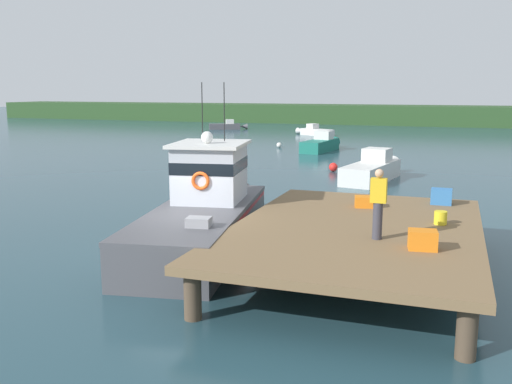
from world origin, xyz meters
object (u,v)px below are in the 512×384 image
crate_single_by_cleat (441,197)px  bait_bucket (441,218)px  mooring_buoy_spare_mooring (333,167)px  crate_single_far (365,202)px  mooring_buoy_outer (279,145)px  mooring_buoy_channel_marker (318,197)px  moored_boat_off_the_point (227,126)px  main_fishing_boat (205,211)px  moored_boat_far_right (315,131)px  moored_boat_near_channel (322,144)px  deckhand_by_the_boat (378,202)px  moored_boat_mid_harbor (374,169)px  mooring_buoy_inshore (177,146)px  crate_stack_mid_dock (423,240)px

crate_single_by_cleat → bait_bucket: bearing=-88.9°
mooring_buoy_spare_mooring → crate_single_by_cleat: bearing=-66.1°
crate_single_far → mooring_buoy_outer: size_ratio=1.48×
mooring_buoy_channel_marker → bait_bucket: bearing=-57.6°
moored_boat_off_the_point → crate_single_by_cleat: bearing=-60.2°
main_fishing_boat → mooring_buoy_spare_mooring: bearing=88.0°
crate_single_by_cleat → moored_boat_far_right: bearing=108.9°
moored_boat_far_right → moored_boat_near_channel: bearing=-74.4°
crate_single_far → moored_boat_far_right: 40.16m
deckhand_by_the_boat → mooring_buoy_channel_marker: deckhand_by_the_boat is taller
mooring_buoy_spare_mooring → moored_boat_far_right: bearing=105.9°
mooring_buoy_channel_marker → moored_boat_off_the_point: bearing=117.4°
moored_boat_off_the_point → main_fishing_boat: bearing=-68.6°
moored_boat_mid_harbor → mooring_buoy_inshore: moored_boat_mid_harbor is taller
crate_single_by_cleat → deckhand_by_the_boat: size_ratio=0.37×
deckhand_by_the_boat → moored_boat_far_right: bearing=105.3°
bait_bucket → moored_boat_mid_harbor: (-3.57, 14.12, -0.83)m
main_fishing_boat → bait_bucket: bearing=-2.3°
crate_single_by_cleat → mooring_buoy_inshore: crate_single_by_cleat is taller
mooring_buoy_channel_marker → crate_stack_mid_dock: bearing=-65.7°
main_fishing_boat → mooring_buoy_outer: main_fishing_boat is taller
crate_single_by_cleat → mooring_buoy_channel_marker: size_ratio=1.83×
mooring_buoy_inshore → mooring_buoy_channel_marker: mooring_buoy_inshore is taller
crate_single_by_cleat → mooring_buoy_spare_mooring: bearing=113.9°
crate_stack_mid_dock → moored_boat_off_the_point: 53.13m
moored_boat_off_the_point → mooring_buoy_channel_marker: moored_boat_off_the_point is taller
moored_boat_near_channel → moored_boat_off_the_point: 23.70m
crate_single_by_cleat → moored_boat_far_right: (-12.84, 37.50, -1.04)m
moored_boat_far_right → mooring_buoy_spare_mooring: moored_boat_far_right is taller
crate_stack_mid_dock → bait_bucket: crate_stack_mid_dock is taller
crate_stack_mid_dock → mooring_buoy_spare_mooring: 19.82m
moored_boat_near_channel → moored_boat_far_right: 14.04m
main_fishing_boat → moored_boat_near_channel: size_ratio=1.71×
deckhand_by_the_boat → mooring_buoy_outer: bearing=111.1°
mooring_buoy_inshore → moored_boat_near_channel: bearing=8.7°
main_fishing_boat → crate_single_by_cleat: main_fishing_boat is taller
main_fishing_boat → bait_bucket: 6.70m
main_fishing_boat → moored_boat_far_right: size_ratio=2.30×
crate_single_far → crate_stack_mid_dock: bearing=-65.5°
moored_boat_far_right → moored_boat_off_the_point: moored_boat_far_right is taller
moored_boat_off_the_point → mooring_buoy_spare_mooring: (18.09, -28.53, -0.14)m
bait_bucket → deckhand_by_the_boat: (-1.34, -1.98, 0.69)m
crate_single_far → mooring_buoy_inshore: size_ratio=1.75×
moored_boat_near_channel → moored_boat_off_the_point: moored_boat_near_channel is taller
moored_boat_far_right → deckhand_by_the_boat: bearing=-74.7°
mooring_buoy_channel_marker → mooring_buoy_spare_mooring: bearing=97.6°
crate_stack_mid_dock → moored_boat_far_right: bearing=106.4°
main_fishing_boat → moored_boat_near_channel: (-2.43, 26.38, -0.51)m
moored_boat_mid_harbor → mooring_buoy_outer: size_ratio=15.66×
moored_boat_far_right → bait_bucket: bearing=-72.2°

